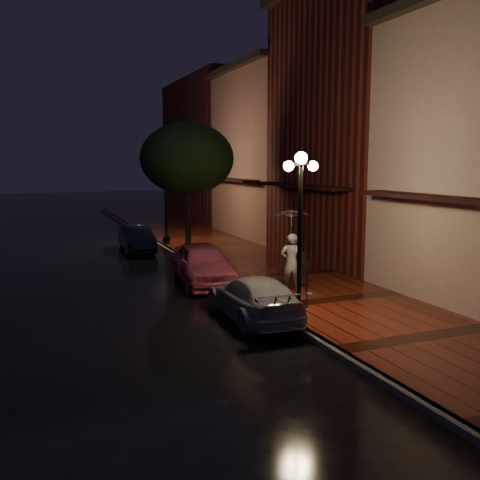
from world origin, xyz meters
name	(u,v)px	position (x,y,z in m)	size (l,w,h in m)	color
ground	(221,284)	(0.00, 0.00, 0.00)	(120.00, 120.00, 0.00)	black
sidewalk	(279,277)	(2.25, 0.00, 0.07)	(4.50, 60.00, 0.15)	#4A180D
curb	(221,282)	(0.00, 0.00, 0.07)	(0.25, 60.00, 0.15)	#595451
storefront_mid	(362,130)	(7.00, 2.00, 5.50)	(5.00, 8.00, 11.00)	#511914
storefront_far	(278,156)	(7.00, 10.00, 4.50)	(5.00, 8.00, 9.00)	#8C5951
storefront_extra	(217,150)	(7.00, 20.00, 5.00)	(5.00, 12.00, 10.00)	#511914
streetlamp_near	(300,225)	(0.35, -5.00, 2.60)	(0.96, 0.36, 4.31)	black
streetlamp_far	(166,194)	(0.35, 9.00, 2.60)	(0.96, 0.36, 4.31)	black
street_tree	(187,161)	(0.61, 5.99, 4.24)	(4.16, 4.16, 5.80)	black
pink_car	(203,264)	(-0.60, 0.20, 0.72)	(1.71, 4.24, 1.44)	#D85877
navy_car	(137,239)	(-1.38, 7.85, 0.62)	(1.31, 3.74, 1.23)	black
silver_car	(254,298)	(-0.60, -4.23, 0.58)	(1.63, 4.02, 1.17)	#9F9EA5
woman_with_umbrella	(292,238)	(1.46, -2.44, 1.87)	(1.08, 1.10, 2.61)	silver
parking_meter	(307,280)	(1.00, -4.27, 0.94)	(0.13, 0.11, 1.30)	black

